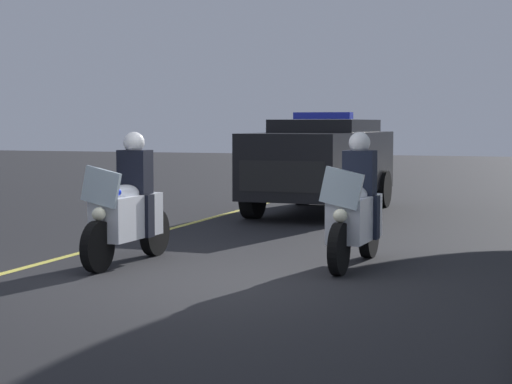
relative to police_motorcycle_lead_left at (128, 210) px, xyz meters
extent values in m
plane|color=black|center=(0.79, 1.41, -0.70)|extent=(80.00, 80.00, 0.00)
cube|color=#E0D14C|center=(0.79, -1.08, -0.70)|extent=(48.00, 0.12, 0.01)
cylinder|color=black|center=(0.76, -0.02, -0.38)|extent=(0.64, 0.14, 0.64)
cylinder|color=black|center=(-0.74, 0.02, -0.38)|extent=(0.64, 0.16, 0.64)
cube|color=silver|center=(0.03, 0.00, -0.08)|extent=(1.21, 0.47, 0.56)
ellipsoid|color=silver|center=(0.08, 0.00, 0.22)|extent=(0.57, 0.34, 0.24)
cube|color=silver|center=(0.66, -0.02, 0.35)|extent=(0.08, 0.56, 0.53)
sphere|color=#F9F4CC|center=(0.72, -0.02, 0.02)|extent=(0.17, 0.17, 0.17)
sphere|color=red|center=(0.53, -0.17, 0.28)|extent=(0.09, 0.09, 0.09)
sphere|color=#1933F2|center=(0.54, 0.14, 0.28)|extent=(0.09, 0.09, 0.09)
cube|color=black|center=(-0.20, 0.01, 0.48)|extent=(0.29, 0.41, 0.60)
cube|color=black|center=(-0.13, 0.20, -0.08)|extent=(0.18, 0.15, 0.56)
cube|color=black|center=(-0.14, -0.20, -0.08)|extent=(0.18, 0.15, 0.56)
sphere|color=white|center=(-0.18, 0.00, 0.88)|extent=(0.28, 0.28, 0.28)
cylinder|color=black|center=(-0.04, 2.82, -0.38)|extent=(0.64, 0.14, 0.64)
cylinder|color=black|center=(-1.54, 2.86, -0.38)|extent=(0.64, 0.16, 0.64)
cube|color=silver|center=(-0.77, 2.84, -0.08)|extent=(1.21, 0.47, 0.56)
ellipsoid|color=silver|center=(-0.72, 2.84, 0.22)|extent=(0.57, 0.34, 0.24)
cube|color=silver|center=(-0.14, 2.82, 0.35)|extent=(0.08, 0.56, 0.53)
sphere|color=#F9F4CC|center=(-0.08, 2.82, 0.02)|extent=(0.17, 0.17, 0.17)
sphere|color=red|center=(-0.28, 2.67, 0.28)|extent=(0.09, 0.09, 0.09)
sphere|color=#1933F2|center=(-0.27, 2.99, 0.28)|extent=(0.09, 0.09, 0.09)
cube|color=black|center=(-1.00, 2.85, 0.48)|extent=(0.29, 0.41, 0.60)
cube|color=black|center=(-0.94, 3.04, -0.08)|extent=(0.18, 0.15, 0.56)
cube|color=black|center=(-0.95, 2.64, -0.08)|extent=(0.18, 0.15, 0.56)
sphere|color=white|center=(-0.98, 2.85, 0.88)|extent=(0.28, 0.28, 0.28)
cube|color=black|center=(-7.16, 0.65, 0.32)|extent=(4.95, 2.04, 1.24)
cube|color=black|center=(-7.46, 0.66, 1.02)|extent=(2.45, 1.81, 0.36)
cube|color=#2633D8|center=(-7.26, 0.65, 1.28)|extent=(0.31, 1.21, 0.14)
cube|color=black|center=(-4.76, 0.58, 0.18)|extent=(0.17, 1.62, 0.56)
cylinder|color=black|center=(-5.59, 1.51, -0.30)|extent=(0.81, 0.30, 0.80)
cylinder|color=black|center=(-5.64, -0.29, -0.30)|extent=(0.81, 0.30, 0.80)
cylinder|color=black|center=(-8.69, 1.59, -0.30)|extent=(0.81, 0.30, 0.80)
cylinder|color=black|center=(-8.74, -0.21, -0.30)|extent=(0.81, 0.30, 0.80)
camera|label=1|loc=(10.18, 5.38, 1.14)|focal=61.67mm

